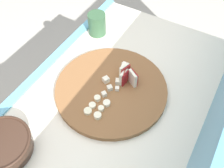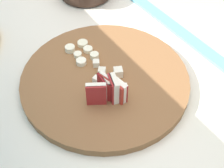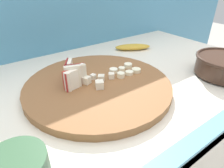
{
  "view_description": "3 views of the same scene",
  "coord_description": "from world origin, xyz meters",
  "px_view_note": "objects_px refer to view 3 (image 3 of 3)",
  "views": [
    {
      "loc": [
        0.44,
        0.28,
        1.65
      ],
      "look_at": [
        -0.07,
        -0.02,
        0.9
      ],
      "focal_mm": 40.58,
      "sensor_mm": 36.0,
      "label": 1
    },
    {
      "loc": [
        -0.53,
        0.27,
        1.46
      ],
      "look_at": [
        -0.1,
        -0.02,
        0.89
      ],
      "focal_mm": 49.74,
      "sensor_mm": 36.0,
      "label": 2
    },
    {
      "loc": [
        -0.33,
        -0.45,
        1.17
      ],
      "look_at": [
        -0.05,
        -0.06,
        0.89
      ],
      "focal_mm": 30.95,
      "sensor_mm": 36.0,
      "label": 3
    }
  ],
  "objects_px": {
    "apple_wedge_fan": "(73,76)",
    "banana_peel": "(133,47)",
    "cutting_board": "(98,85)",
    "ceramic_bowl": "(224,65)",
    "apple_dice_pile": "(98,80)",
    "banana_slice_rows": "(125,70)"
  },
  "relations": [
    {
      "from": "apple_wedge_fan",
      "to": "banana_peel",
      "type": "bearing_deg",
      "value": 24.42
    },
    {
      "from": "cutting_board",
      "to": "apple_wedge_fan",
      "type": "xyz_separation_m",
      "value": [
        -0.06,
        0.03,
        0.04
      ]
    },
    {
      "from": "apple_wedge_fan",
      "to": "banana_peel",
      "type": "distance_m",
      "value": 0.41
    },
    {
      "from": "cutting_board",
      "to": "ceramic_bowl",
      "type": "xyz_separation_m",
      "value": [
        0.38,
        -0.17,
        0.03
      ]
    },
    {
      "from": "cutting_board",
      "to": "ceramic_bowl",
      "type": "distance_m",
      "value": 0.42
    },
    {
      "from": "apple_wedge_fan",
      "to": "banana_peel",
      "type": "relative_size",
      "value": 0.57
    },
    {
      "from": "apple_dice_pile",
      "to": "ceramic_bowl",
      "type": "xyz_separation_m",
      "value": [
        0.39,
        -0.17,
        0.01
      ]
    },
    {
      "from": "apple_wedge_fan",
      "to": "ceramic_bowl",
      "type": "height_order",
      "value": "apple_wedge_fan"
    },
    {
      "from": "banana_slice_rows",
      "to": "apple_wedge_fan",
      "type": "bearing_deg",
      "value": 172.18
    },
    {
      "from": "cutting_board",
      "to": "apple_dice_pile",
      "type": "distance_m",
      "value": 0.02
    },
    {
      "from": "apple_wedge_fan",
      "to": "ceramic_bowl",
      "type": "bearing_deg",
      "value": -24.26
    },
    {
      "from": "banana_slice_rows",
      "to": "ceramic_bowl",
      "type": "height_order",
      "value": "ceramic_bowl"
    },
    {
      "from": "cutting_board",
      "to": "apple_dice_pile",
      "type": "height_order",
      "value": "apple_dice_pile"
    },
    {
      "from": "banana_slice_rows",
      "to": "apple_dice_pile",
      "type": "bearing_deg",
      "value": -175.53
    },
    {
      "from": "cutting_board",
      "to": "banana_slice_rows",
      "type": "height_order",
      "value": "banana_slice_rows"
    },
    {
      "from": "cutting_board",
      "to": "banana_peel",
      "type": "distance_m",
      "value": 0.37
    },
    {
      "from": "apple_dice_pile",
      "to": "banana_peel",
      "type": "relative_size",
      "value": 0.64
    },
    {
      "from": "cutting_board",
      "to": "banana_peel",
      "type": "height_order",
      "value": "banana_peel"
    },
    {
      "from": "apple_wedge_fan",
      "to": "cutting_board",
      "type": "bearing_deg",
      "value": -23.98
    },
    {
      "from": "cutting_board",
      "to": "banana_peel",
      "type": "relative_size",
      "value": 2.71
    },
    {
      "from": "banana_slice_rows",
      "to": "banana_peel",
      "type": "bearing_deg",
      "value": 43.74
    },
    {
      "from": "apple_dice_pile",
      "to": "apple_wedge_fan",
      "type": "bearing_deg",
      "value": 151.88
    }
  ]
}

